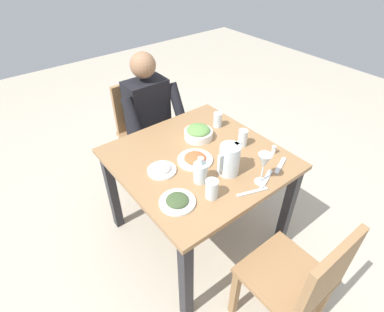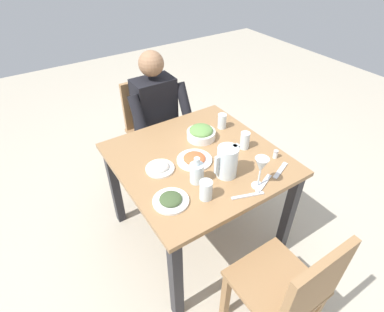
{
  "view_description": "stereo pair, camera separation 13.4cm",
  "coord_description": "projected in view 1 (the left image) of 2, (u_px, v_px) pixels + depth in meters",
  "views": [
    {
      "loc": [
        0.97,
        1.17,
        1.91
      ],
      "look_at": [
        0.03,
        -0.03,
        0.73
      ],
      "focal_mm": 28.68,
      "sensor_mm": 36.0,
      "label": 1
    },
    {
      "loc": [
        0.86,
        1.24,
        1.91
      ],
      "look_at": [
        0.03,
        -0.03,
        0.73
      ],
      "focal_mm": 28.68,
      "sensor_mm": 36.0,
      "label": 2
    }
  ],
  "objects": [
    {
      "name": "dining_table",
      "position": [
        198.0,
        170.0,
        1.99
      ],
      "size": [
        0.99,
        0.99,
        0.73
      ],
      "color": "#997047",
      "rests_on": "ground_plane"
    },
    {
      "name": "chair_far",
      "position": [
        301.0,
        282.0,
        1.51
      ],
      "size": [
        0.4,
        0.4,
        0.87
      ],
      "color": "#997047",
      "rests_on": "ground_plane"
    },
    {
      "name": "chair_near",
      "position": [
        143.0,
        126.0,
        2.64
      ],
      "size": [
        0.4,
        0.4,
        0.87
      ],
      "color": "#997047",
      "rests_on": "ground_plane"
    },
    {
      "name": "fork_near",
      "position": [
        266.0,
        179.0,
        1.75
      ],
      "size": [
        0.17,
        0.09,
        0.01
      ],
      "primitive_type": "cube",
      "rotation": [
        0.0,
        0.0,
        0.39
      ],
      "color": "silver",
      "rests_on": "dining_table"
    },
    {
      "name": "ground_plane",
      "position": [
        197.0,
        231.0,
        2.37
      ],
      "size": [
        8.0,
        8.0,
        0.0
      ],
      "primitive_type": "plane",
      "color": "#B7AD99"
    },
    {
      "name": "plate_dolmas",
      "position": [
        177.0,
        201.0,
        1.6
      ],
      "size": [
        0.19,
        0.19,
        0.04
      ],
      "color": "white",
      "rests_on": "dining_table"
    },
    {
      "name": "water_glass_center",
      "position": [
        243.0,
        138.0,
        1.99
      ],
      "size": [
        0.06,
        0.06,
        0.11
      ],
      "primitive_type": "cylinder",
      "color": "silver",
      "rests_on": "dining_table"
    },
    {
      "name": "diner_near",
      "position": [
        154.0,
        122.0,
        2.42
      ],
      "size": [
        0.48,
        0.53,
        1.17
      ],
      "color": "black",
      "rests_on": "ground_plane"
    },
    {
      "name": "salad_bowl",
      "position": [
        198.0,
        133.0,
        2.06
      ],
      "size": [
        0.19,
        0.19,
        0.09
      ],
      "color": "white",
      "rests_on": "dining_table"
    },
    {
      "name": "salt_shaker",
      "position": [
        274.0,
        150.0,
        1.94
      ],
      "size": [
        0.03,
        0.03,
        0.05
      ],
      "color": "white",
      "rests_on": "dining_table"
    },
    {
      "name": "wine_glass",
      "position": [
        264.0,
        163.0,
        1.65
      ],
      "size": [
        0.08,
        0.08,
        0.2
      ],
      "color": "silver",
      "rests_on": "dining_table"
    },
    {
      "name": "oil_carafe",
      "position": [
        200.0,
        173.0,
        1.71
      ],
      "size": [
        0.08,
        0.08,
        0.16
      ],
      "color": "silver",
      "rests_on": "dining_table"
    },
    {
      "name": "fork_far",
      "position": [
        280.0,
        165.0,
        1.85
      ],
      "size": [
        0.17,
        0.09,
        0.01
      ],
      "primitive_type": "cube",
      "rotation": [
        0.0,
        0.0,
        0.39
      ],
      "color": "silver",
      "rests_on": "dining_table"
    },
    {
      "name": "water_glass_far_right",
      "position": [
        218.0,
        120.0,
        2.17
      ],
      "size": [
        0.06,
        0.06,
        0.11
      ],
      "primitive_type": "cylinder",
      "color": "silver",
      "rests_on": "dining_table"
    },
    {
      "name": "plate_yoghurt",
      "position": [
        162.0,
        169.0,
        1.8
      ],
      "size": [
        0.17,
        0.17,
        0.05
      ],
      "color": "white",
      "rests_on": "dining_table"
    },
    {
      "name": "knife_near",
      "position": [
        252.0,
        192.0,
        1.67
      ],
      "size": [
        0.18,
        0.08,
        0.01
      ],
      "primitive_type": "cube",
      "rotation": [
        0.0,
        0.0,
        -0.33
      ],
      "color": "silver",
      "rests_on": "dining_table"
    },
    {
      "name": "water_glass_near_right",
      "position": [
        212.0,
        189.0,
        1.61
      ],
      "size": [
        0.07,
        0.07,
        0.11
      ],
      "primitive_type": "cylinder",
      "color": "silver",
      "rests_on": "dining_table"
    },
    {
      "name": "plate_rice_curry",
      "position": [
        195.0,
        159.0,
        1.88
      ],
      "size": [
        0.22,
        0.22,
        0.04
      ],
      "color": "white",
      "rests_on": "dining_table"
    },
    {
      "name": "water_pitcher",
      "position": [
        229.0,
        160.0,
        1.75
      ],
      "size": [
        0.16,
        0.12,
        0.19
      ],
      "color": "silver",
      "rests_on": "dining_table"
    }
  ]
}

